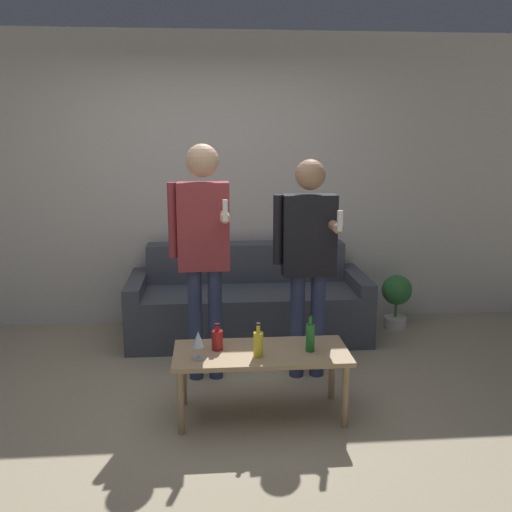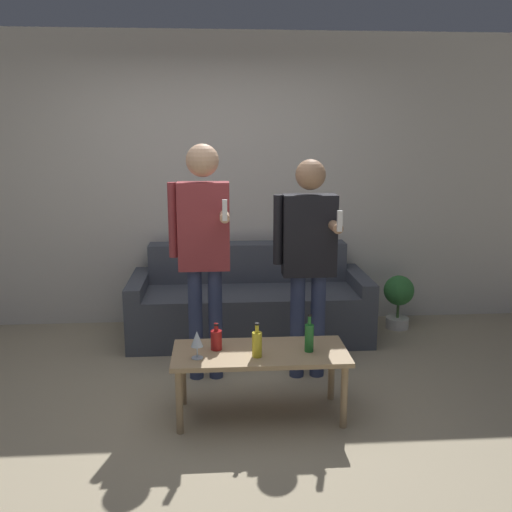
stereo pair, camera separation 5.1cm
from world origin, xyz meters
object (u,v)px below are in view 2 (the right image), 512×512
Objects in this scene: bottle_orange at (216,339)px; couch at (249,304)px; person_standing_right at (308,251)px; coffee_table at (260,358)px; person_standing_left at (203,240)px.

couch is at bearing 78.45° from bottle_orange.
person_standing_right is (0.37, -0.92, 0.67)m from couch.
coffee_table is 0.69× the size of person_standing_right.
person_standing_right is (0.76, -0.02, -0.08)m from person_standing_left.
person_standing_left is at bearing 98.34° from bottle_orange.
coffee_table is 0.91m from person_standing_right.
coffee_table is at bearing -123.95° from person_standing_right.
couch is 1.51m from bottle_orange.
coffee_table is 0.97m from person_standing_left.
couch is 1.52m from coffee_table.
person_standing_left is (-0.08, 0.57, 0.54)m from bottle_orange.
couch is 1.21× the size of person_standing_left.
coffee_table is at bearing -59.45° from person_standing_left.
bottle_orange is (-0.30, -1.47, 0.22)m from couch.
person_standing_right is (0.67, 0.55, 0.45)m from bottle_orange.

